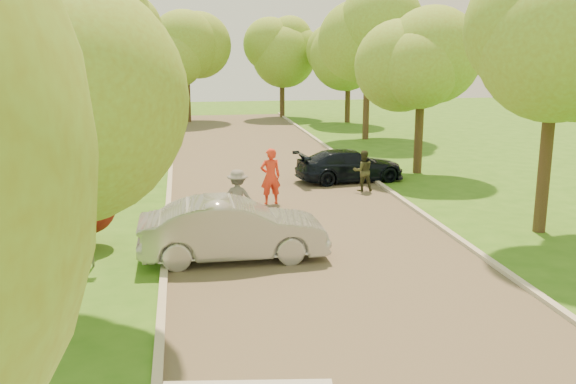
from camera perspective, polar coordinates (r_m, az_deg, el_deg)
ground at (r=13.38m, az=6.68°, el=-10.92°), size 100.00×100.00×0.00m
road at (r=20.75m, az=0.59°, el=-2.05°), size 8.00×60.00×0.01m
curb_left at (r=20.44m, az=-10.66°, el=-2.35°), size 0.18×60.00×0.12m
curb_right at (r=21.78m, az=11.15°, el=-1.42°), size 0.18×60.00×0.12m
street_sign at (r=16.35m, az=-17.26°, el=-1.17°), size 0.55×0.06×2.17m
red_shrub at (r=17.97m, az=-18.12°, el=-1.50°), size 1.70×1.70×1.95m
tree_l_mida at (r=13.02m, az=-22.28°, el=11.04°), size 4.71×4.60×7.39m
tree_l_midb at (r=23.96m, az=-17.70°, el=10.48°), size 4.30×4.20×6.62m
tree_l_far at (r=33.84m, az=-14.71°, el=12.75°), size 4.92×4.80×7.79m
tree_r_mida at (r=19.75m, az=23.31°, el=12.39°), size 5.13×5.00×7.95m
tree_r_midb at (r=27.63m, az=12.24°, el=11.67°), size 4.51×4.40×7.01m
tree_r_far at (r=37.30m, az=7.48°, el=13.61°), size 5.33×5.20×8.34m
tree_bg_a at (r=42.05m, az=-17.07°, el=12.38°), size 5.12×5.00×7.72m
tree_bg_b at (r=45.26m, az=5.71°, el=13.17°), size 5.12×5.00×7.95m
tree_bg_c at (r=45.73m, az=-8.76°, el=12.44°), size 4.92×4.80×7.33m
tree_bg_d at (r=48.34m, az=-0.26°, el=12.96°), size 5.12×5.00×7.72m
silver_sedan at (r=16.45m, az=-4.89°, el=-3.33°), size 4.79×1.70×1.57m
dark_sedan at (r=25.86m, az=5.52°, el=2.36°), size 4.60×2.36×1.28m
longboard at (r=19.24m, az=-4.44°, el=-3.03°), size 0.46×0.90×0.10m
skateboarder at (r=19.02m, az=-4.48°, el=-0.53°), size 1.22×0.90×1.70m
person_striped at (r=21.93m, az=-1.57°, el=1.39°), size 0.76×0.55×1.96m
person_olive at (r=24.12m, az=6.68°, el=1.88°), size 0.76×0.59×1.55m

